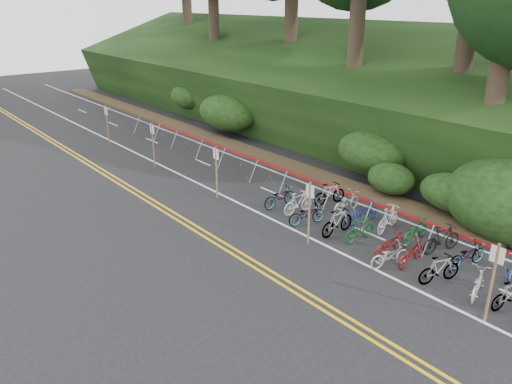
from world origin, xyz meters
TOP-DOWN VIEW (x-y plane):
  - ground at (0.00, 0.00)m, footprint 120.00×120.00m
  - road_markings at (0.63, 10.10)m, footprint 7.47×80.00m
  - red_curb at (5.70, 12.00)m, footprint 0.25×28.00m
  - embankment at (12.96, 19.04)m, footprint 14.30×48.14m
  - bike_racks_rest at (3.00, 13.00)m, footprint 1.14×23.00m
  - signpost_near at (1.08, -1.75)m, footprint 0.08×0.40m
  - signposts_rest at (0.60, 14.00)m, footprint 0.08×18.40m
  - bike_front at (1.57, 1.97)m, footprint 0.97×1.71m
  - bike_valet at (3.02, 2.54)m, footprint 3.39×13.05m

SIDE VIEW (x-z plane):
  - ground at x=0.00m, z-range 0.00..0.00m
  - road_markings at x=0.63m, z-range 0.00..0.01m
  - red_curb at x=5.70m, z-range 0.00..0.10m
  - bike_front at x=1.57m, z-range 0.00..0.85m
  - bike_valet at x=3.02m, z-range -0.06..1.00m
  - bike_racks_rest at x=3.00m, z-range 0.27..1.44m
  - signposts_rest at x=0.60m, z-range 0.18..2.68m
  - signpost_near at x=1.08m, z-range 0.18..2.69m
  - embankment at x=12.96m, z-range -1.99..7.12m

